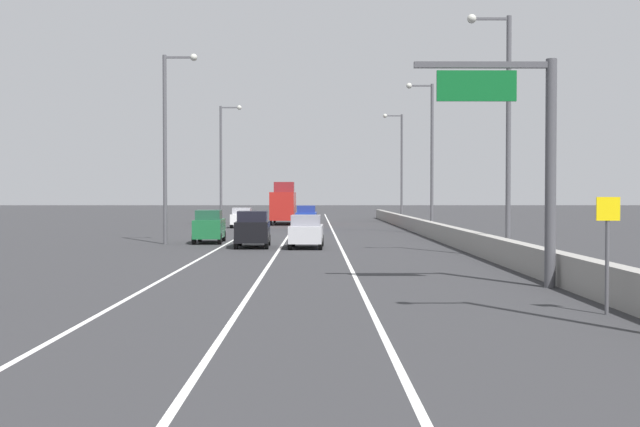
# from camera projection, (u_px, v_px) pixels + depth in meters

# --- Properties ---
(ground_plane) EXTENTS (320.00, 320.00, 0.00)m
(ground_plane) POSITION_uv_depth(u_px,v_px,m) (315.00, 230.00, 66.69)
(ground_plane) COLOR #2D2D30
(lane_stripe_left) EXTENTS (0.16, 130.00, 0.00)m
(lane_stripe_left) POSITION_uv_depth(u_px,v_px,m) (241.00, 236.00, 57.66)
(lane_stripe_left) COLOR silver
(lane_stripe_left) RESTS_ON ground_plane
(lane_stripe_center) EXTENTS (0.16, 130.00, 0.00)m
(lane_stripe_center) POSITION_uv_depth(u_px,v_px,m) (288.00, 236.00, 57.68)
(lane_stripe_center) COLOR silver
(lane_stripe_center) RESTS_ON ground_plane
(lane_stripe_right) EXTENTS (0.16, 130.00, 0.00)m
(lane_stripe_right) POSITION_uv_depth(u_px,v_px,m) (335.00, 236.00, 57.71)
(lane_stripe_right) COLOR silver
(lane_stripe_right) RESTS_ON ground_plane
(jersey_barrier_right) EXTENTS (0.60, 120.00, 1.10)m
(jersey_barrier_right) POSITION_uv_depth(u_px,v_px,m) (467.00, 240.00, 42.74)
(jersey_barrier_right) COLOR gray
(jersey_barrier_right) RESTS_ON ground_plane
(overhead_sign_gantry) EXTENTS (4.68, 0.36, 7.50)m
(overhead_sign_gantry) POSITION_uv_depth(u_px,v_px,m) (528.00, 144.00, 25.47)
(overhead_sign_gantry) COLOR #47474C
(overhead_sign_gantry) RESTS_ON ground_plane
(speed_advisory_sign) EXTENTS (0.60, 0.11, 3.00)m
(speed_advisory_sign) POSITION_uv_depth(u_px,v_px,m) (607.00, 246.00, 19.76)
(speed_advisory_sign) COLOR #4C4C51
(speed_advisory_sign) RESTS_ON ground_plane
(lamp_post_right_second) EXTENTS (2.14, 0.44, 11.73)m
(lamp_post_right_second) POSITION_uv_depth(u_px,v_px,m) (504.00, 120.00, 37.51)
(lamp_post_right_second) COLOR #4C4C51
(lamp_post_right_second) RESTS_ON ground_plane
(lamp_post_right_third) EXTENTS (2.14, 0.44, 11.73)m
(lamp_post_right_third) POSITION_uv_depth(u_px,v_px,m) (429.00, 149.00, 60.49)
(lamp_post_right_third) COLOR #4C4C51
(lamp_post_right_third) RESTS_ON ground_plane
(lamp_post_right_fourth) EXTENTS (2.14, 0.44, 11.73)m
(lamp_post_right_fourth) POSITION_uv_depth(u_px,v_px,m) (400.00, 161.00, 83.47)
(lamp_post_right_fourth) COLOR #4C4C51
(lamp_post_right_fourth) RESTS_ON ground_plane
(lamp_post_left_mid) EXTENTS (2.14, 0.44, 11.73)m
(lamp_post_left_mid) POSITION_uv_depth(u_px,v_px,m) (169.00, 137.00, 47.99)
(lamp_post_left_mid) COLOR #4C4C51
(lamp_post_left_mid) RESTS_ON ground_plane
(lamp_post_left_far) EXTENTS (2.14, 0.44, 11.73)m
(lamp_post_left_far) POSITION_uv_depth(u_px,v_px,m) (223.00, 158.00, 75.57)
(lamp_post_left_far) COLOR #4C4C51
(lamp_post_left_far) RESTS_ON ground_plane
(car_white_0) EXTENTS (1.97, 4.16, 1.85)m
(car_white_0) POSITION_uv_depth(u_px,v_px,m) (242.00, 218.00, 72.35)
(car_white_0) COLOR white
(car_white_0) RESTS_ON ground_plane
(car_silver_1) EXTENTS (2.03, 4.06, 1.91)m
(car_silver_1) POSITION_uv_depth(u_px,v_px,m) (306.00, 232.00, 44.48)
(car_silver_1) COLOR #B7B7BC
(car_silver_1) RESTS_ON ground_plane
(car_black_2) EXTENTS (2.03, 4.11, 2.12)m
(car_black_2) POSITION_uv_depth(u_px,v_px,m) (253.00, 229.00, 45.05)
(car_black_2) COLOR black
(car_black_2) RESTS_ON ground_plane
(car_blue_3) EXTENTS (1.91, 4.43, 2.12)m
(car_blue_3) POSITION_uv_depth(u_px,v_px,m) (306.00, 218.00, 67.89)
(car_blue_3) COLOR #1E389E
(car_blue_3) RESTS_ON ground_plane
(car_green_4) EXTENTS (1.95, 4.29, 2.09)m
(car_green_4) POSITION_uv_depth(u_px,v_px,m) (209.00, 227.00, 49.25)
(car_green_4) COLOR #196033
(car_green_4) RESTS_ON ground_plane
(box_truck) EXTENTS (2.48, 9.41, 4.41)m
(box_truck) POSITION_uv_depth(u_px,v_px,m) (283.00, 205.00, 81.16)
(box_truck) COLOR #A51E19
(box_truck) RESTS_ON ground_plane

